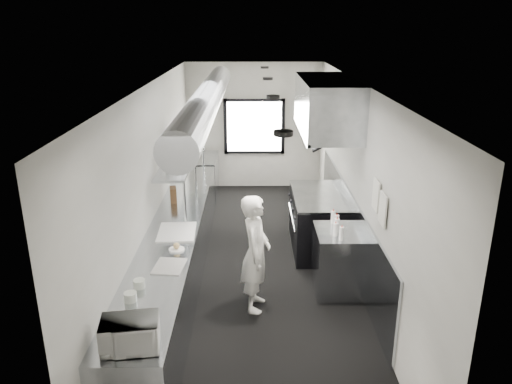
{
  "coord_description": "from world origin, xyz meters",
  "views": [
    {
      "loc": [
        -0.05,
        -6.91,
        3.62
      ],
      "look_at": [
        0.0,
        -0.2,
        1.3
      ],
      "focal_mm": 34.73,
      "sensor_mm": 36.0,
      "label": 1
    }
  ],
  "objects_px": {
    "prep_counter": "(176,255)",
    "squeeze_bottle_d": "(337,222)",
    "cutting_board": "(177,232)",
    "plate_stack_b": "(179,148)",
    "microwave": "(130,334)",
    "range": "(318,221)",
    "exhaust_hood": "(326,106)",
    "pass_shelf": "(183,155)",
    "deli_tub_b": "(139,284)",
    "plate_stack_d": "(187,133)",
    "plate_stack_c": "(182,139)",
    "plate_stack_a": "(173,159)",
    "squeeze_bottle_e": "(333,217)",
    "squeeze_bottle_a": "(342,234)",
    "squeeze_bottle_c": "(337,226)",
    "small_plate": "(177,249)",
    "squeeze_bottle_b": "(335,229)",
    "deli_tub_a": "(130,297)",
    "bottle_station": "(338,261)",
    "knife_block": "(173,195)",
    "far_work_table": "(201,178)"
  },
  "relations": [
    {
      "from": "deli_tub_b",
      "to": "plate_stack_d",
      "type": "bearing_deg",
      "value": 88.78
    },
    {
      "from": "microwave",
      "to": "deli_tub_b",
      "type": "xyz_separation_m",
      "value": [
        -0.15,
        1.04,
        -0.09
      ]
    },
    {
      "from": "prep_counter",
      "to": "knife_block",
      "type": "bearing_deg",
      "value": 98.77
    },
    {
      "from": "bottle_station",
      "to": "plate_stack_b",
      "type": "relative_size",
      "value": 2.65
    },
    {
      "from": "range",
      "to": "plate_stack_a",
      "type": "distance_m",
      "value": 2.64
    },
    {
      "from": "cutting_board",
      "to": "squeeze_bottle_e",
      "type": "relative_size",
      "value": 3.52
    },
    {
      "from": "deli_tub_b",
      "to": "plate_stack_a",
      "type": "xyz_separation_m",
      "value": [
        0.06,
        2.32,
        0.76
      ]
    },
    {
      "from": "pass_shelf",
      "to": "squeeze_bottle_e",
      "type": "xyz_separation_m",
      "value": [
        2.29,
        -1.41,
        -0.54
      ]
    },
    {
      "from": "small_plate",
      "to": "squeeze_bottle_b",
      "type": "relative_size",
      "value": 1.09
    },
    {
      "from": "squeeze_bottle_e",
      "to": "range",
      "type": "bearing_deg",
      "value": 93.01
    },
    {
      "from": "deli_tub_b",
      "to": "knife_block",
      "type": "xyz_separation_m",
      "value": [
        -0.03,
        2.69,
        0.07
      ]
    },
    {
      "from": "pass_shelf",
      "to": "range",
      "type": "bearing_deg",
      "value": -7.67
    },
    {
      "from": "cutting_board",
      "to": "plate_stack_d",
      "type": "bearing_deg",
      "value": 92.68
    },
    {
      "from": "pass_shelf",
      "to": "deli_tub_a",
      "type": "height_order",
      "value": "pass_shelf"
    },
    {
      "from": "cutting_board",
      "to": "plate_stack_b",
      "type": "relative_size",
      "value": 1.95
    },
    {
      "from": "squeeze_bottle_a",
      "to": "squeeze_bottle_c",
      "type": "height_order",
      "value": "squeeze_bottle_c"
    },
    {
      "from": "squeeze_bottle_a",
      "to": "deli_tub_a",
      "type": "bearing_deg",
      "value": -148.59
    },
    {
      "from": "exhaust_hood",
      "to": "microwave",
      "type": "bearing_deg",
      "value": -119.46
    },
    {
      "from": "deli_tub_b",
      "to": "far_work_table",
      "type": "bearing_deg",
      "value": 88.71
    },
    {
      "from": "microwave",
      "to": "range",
      "type": "bearing_deg",
      "value": 53.15
    },
    {
      "from": "cutting_board",
      "to": "squeeze_bottle_d",
      "type": "bearing_deg",
      "value": 3.71
    },
    {
      "from": "squeeze_bottle_b",
      "to": "plate_stack_c",
      "type": "bearing_deg",
      "value": 138.18
    },
    {
      "from": "exhaust_hood",
      "to": "squeeze_bottle_c",
      "type": "xyz_separation_m",
      "value": [
        0.0,
        -1.43,
        -1.39
      ]
    },
    {
      "from": "deli_tub_a",
      "to": "knife_block",
      "type": "distance_m",
      "value": 2.96
    },
    {
      "from": "pass_shelf",
      "to": "deli_tub_b",
      "type": "bearing_deg",
      "value": -91.45
    },
    {
      "from": "prep_counter",
      "to": "squeeze_bottle_b",
      "type": "relative_size",
      "value": 32.86
    },
    {
      "from": "far_work_table",
      "to": "deli_tub_a",
      "type": "relative_size",
      "value": 8.95
    },
    {
      "from": "pass_shelf",
      "to": "plate_stack_b",
      "type": "xyz_separation_m",
      "value": [
        -0.01,
        -0.35,
        0.2
      ]
    },
    {
      "from": "squeeze_bottle_e",
      "to": "plate_stack_c",
      "type": "bearing_deg",
      "value": 145.28
    },
    {
      "from": "squeeze_bottle_e",
      "to": "squeeze_bottle_a",
      "type": "bearing_deg",
      "value": -87.87
    },
    {
      "from": "plate_stack_c",
      "to": "squeeze_bottle_b",
      "type": "height_order",
      "value": "plate_stack_c"
    },
    {
      "from": "range",
      "to": "plate_stack_d",
      "type": "bearing_deg",
      "value": 157.25
    },
    {
      "from": "exhaust_hood",
      "to": "cutting_board",
      "type": "distance_m",
      "value": 2.99
    },
    {
      "from": "bottle_station",
      "to": "squeeze_bottle_c",
      "type": "bearing_deg",
      "value": -153.13
    },
    {
      "from": "exhaust_hood",
      "to": "deli_tub_b",
      "type": "distance_m",
      "value": 4.01
    },
    {
      "from": "pass_shelf",
      "to": "plate_stack_c",
      "type": "height_order",
      "value": "plate_stack_c"
    },
    {
      "from": "plate_stack_c",
      "to": "prep_counter",
      "type": "bearing_deg",
      "value": -87.64
    },
    {
      "from": "small_plate",
      "to": "knife_block",
      "type": "height_order",
      "value": "knife_block"
    },
    {
      "from": "microwave",
      "to": "squeeze_bottle_c",
      "type": "bearing_deg",
      "value": 40.38
    },
    {
      "from": "plate_stack_a",
      "to": "squeeze_bottle_d",
      "type": "bearing_deg",
      "value": -16.98
    },
    {
      "from": "squeeze_bottle_c",
      "to": "squeeze_bottle_e",
      "type": "distance_m",
      "value": 0.31
    },
    {
      "from": "plate_stack_b",
      "to": "plate_stack_c",
      "type": "xyz_separation_m",
      "value": [
        -0.01,
        0.54,
        0.01
      ]
    },
    {
      "from": "microwave",
      "to": "small_plate",
      "type": "distance_m",
      "value": 1.97
    },
    {
      "from": "range",
      "to": "small_plate",
      "type": "relative_size",
      "value": 8.06
    },
    {
      "from": "cutting_board",
      "to": "plate_stack_d",
      "type": "distance_m",
      "value": 2.51
    },
    {
      "from": "pass_shelf",
      "to": "plate_stack_d",
      "type": "distance_m",
      "value": 0.67
    },
    {
      "from": "deli_tub_a",
      "to": "plate_stack_b",
      "type": "relative_size",
      "value": 0.4
    },
    {
      "from": "plate_stack_b",
      "to": "plate_stack_c",
      "type": "relative_size",
      "value": 0.93
    },
    {
      "from": "cutting_board",
      "to": "knife_block",
      "type": "bearing_deg",
      "value": 100.36
    },
    {
      "from": "prep_counter",
      "to": "squeeze_bottle_d",
      "type": "xyz_separation_m",
      "value": [
        2.27,
        -0.09,
        0.55
      ]
    }
  ]
}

